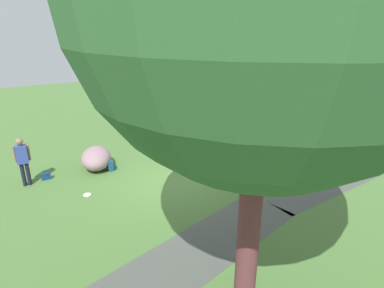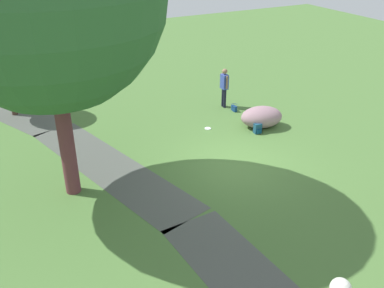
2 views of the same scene
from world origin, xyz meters
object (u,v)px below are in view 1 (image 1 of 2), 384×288
at_px(lawn_boulder, 96,158).
at_px(handbag_on_grass, 46,176).
at_px(woman_with_handbag, 23,158).
at_px(man_near_boulder, 231,118).
at_px(frisbee_on_grass, 87,195).
at_px(backpack_by_boulder, 111,166).

distance_m(lawn_boulder, handbag_on_grass, 1.89).
xyz_separation_m(lawn_boulder, woman_with_handbag, (2.49, 0.25, 0.60)).
bearing_deg(man_near_boulder, lawn_boulder, 2.92).
xyz_separation_m(woman_with_handbag, frisbee_on_grass, (-1.68, 1.75, -1.01)).
relative_size(handbag_on_grass, frisbee_on_grass, 1.28).
relative_size(backpack_by_boulder, frisbee_on_grass, 1.57).
distance_m(lawn_boulder, backpack_by_boulder, 0.68).
relative_size(woman_with_handbag, handbag_on_grass, 5.40).
relative_size(man_near_boulder, backpack_by_boulder, 4.50).
height_order(lawn_boulder, woman_with_handbag, woman_with_handbag).
bearing_deg(frisbee_on_grass, lawn_boulder, -112.11).
distance_m(lawn_boulder, woman_with_handbag, 2.57).
distance_m(lawn_boulder, frisbee_on_grass, 2.19).
relative_size(lawn_boulder, man_near_boulder, 1.06).
xyz_separation_m(lawn_boulder, backpack_by_boulder, (-0.43, 0.47, -0.23)).
xyz_separation_m(backpack_by_boulder, frisbee_on_grass, (1.24, 1.53, -0.18)).
bearing_deg(lawn_boulder, backpack_by_boulder, 132.52).
height_order(lawn_boulder, handbag_on_grass, lawn_boulder).
relative_size(handbag_on_grass, backpack_by_boulder, 0.81).
bearing_deg(handbag_on_grass, woman_with_handbag, 13.88).
distance_m(backpack_by_boulder, frisbee_on_grass, 1.98).
bearing_deg(handbag_on_grass, frisbee_on_grass, 118.94).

